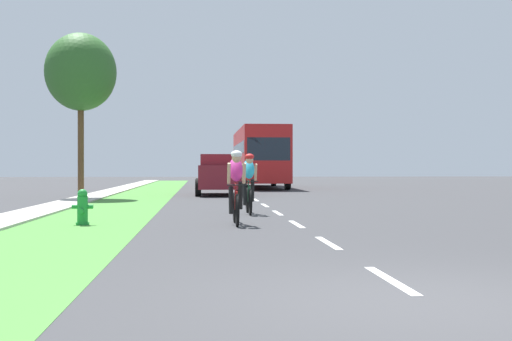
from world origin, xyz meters
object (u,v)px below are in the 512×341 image
(cyclist_trailing, at_px, (249,183))
(suv_maroon, at_px, (220,174))
(street_tree_near, at_px, (81,73))
(fire_hydrant_green, at_px, (82,208))
(cyclist_lead, at_px, (236,187))
(bus_red, at_px, (259,155))

(cyclist_trailing, bearing_deg, suv_maroon, 92.00)
(cyclist_trailing, bearing_deg, street_tree_near, 122.66)
(fire_hydrant_green, distance_m, cyclist_lead, 3.28)
(suv_maroon, bearing_deg, cyclist_lead, -90.33)
(suv_maroon, height_order, street_tree_near, street_tree_near)
(fire_hydrant_green, bearing_deg, street_tree_near, 100.31)
(cyclist_lead, height_order, cyclist_trailing, same)
(street_tree_near, bearing_deg, cyclist_lead, -66.32)
(fire_hydrant_green, distance_m, cyclist_trailing, 4.83)
(cyclist_trailing, xyz_separation_m, bus_red, (2.24, 22.38, 1.17))
(cyclist_lead, bearing_deg, street_tree_near, 113.68)
(street_tree_near, bearing_deg, suv_maroon, 25.07)
(fire_hydrant_green, height_order, street_tree_near, street_tree_near)
(cyclist_trailing, distance_m, bus_red, 22.52)
(fire_hydrant_green, relative_size, suv_maroon, 0.16)
(bus_red, height_order, street_tree_near, street_tree_near)
(cyclist_trailing, distance_m, suv_maroon, 11.99)
(bus_red, bearing_deg, cyclist_lead, -96.14)
(fire_hydrant_green, distance_m, suv_maroon, 15.36)
(fire_hydrant_green, height_order, cyclist_trailing, cyclist_trailing)
(cyclist_lead, bearing_deg, cyclist_trailing, 80.91)
(cyclist_trailing, distance_m, street_tree_near, 11.88)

